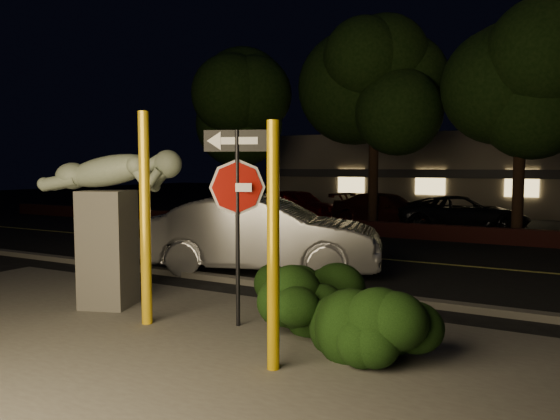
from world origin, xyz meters
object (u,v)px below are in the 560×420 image
at_px(yellow_pole_left, 145,219).
at_px(yellow_pole_right, 273,248).
at_px(parked_car_red, 298,204).
at_px(parked_car_dark, 462,214).
at_px(signpost, 237,188).
at_px(silver_sedan, 263,234).
at_px(sculpture, 110,211).
at_px(parked_car_darkred, 387,211).

height_order(yellow_pole_left, yellow_pole_right, yellow_pole_left).
height_order(parked_car_red, parked_car_dark, parked_car_red).
bearing_deg(signpost, yellow_pole_right, -65.25).
xyz_separation_m(signpost, silver_sedan, (-1.76, 3.72, -1.20)).
bearing_deg(yellow_pole_right, sculpture, 162.73).
bearing_deg(parked_car_dark, parked_car_red, 61.42).
relative_size(parked_car_red, parked_car_dark, 0.86).
distance_m(sculpture, silver_sedan, 3.93).
distance_m(yellow_pole_left, sculpture, 1.31).
bearing_deg(yellow_pole_right, parked_car_darkred, 102.80).
distance_m(signpost, parked_car_dark, 13.85).
bearing_deg(silver_sedan, parked_car_darkred, -15.81).
relative_size(sculpture, parked_car_darkred, 0.58).
height_order(yellow_pole_right, silver_sedan, yellow_pole_right).
distance_m(sculpture, parked_car_darkred, 13.82).
height_order(silver_sedan, parked_car_dark, silver_sedan).
relative_size(yellow_pole_left, signpost, 1.10).
distance_m(signpost, parked_car_red, 16.12).
bearing_deg(parked_car_darkred, parked_car_red, 89.51).
bearing_deg(parked_car_darkred, yellow_pole_left, -164.19).
bearing_deg(yellow_pole_left, parked_car_dark, 82.35).
relative_size(yellow_pole_left, sculpture, 1.20).
bearing_deg(yellow_pole_right, silver_sedan, 121.67).
relative_size(yellow_pole_right, signpost, 1.00).
bearing_deg(parked_car_darkred, silver_sedan, -165.65).
height_order(yellow_pole_left, parked_car_red, yellow_pole_left).
xyz_separation_m(sculpture, parked_car_dark, (3.14, 13.83, -0.98)).
distance_m(signpost, sculpture, 2.51).
bearing_deg(signpost, sculpture, 160.33).
bearing_deg(sculpture, parked_car_dark, 57.83).
relative_size(parked_car_darkred, parked_car_dark, 0.97).
xyz_separation_m(yellow_pole_right, signpost, (-1.30, 1.25, 0.61)).
height_order(yellow_pole_right, signpost, same).
bearing_deg(parked_car_red, silver_sedan, -143.32).
height_order(sculpture, parked_car_darkred, sculpture).
xyz_separation_m(yellow_pole_left, yellow_pole_right, (2.56, -0.69, -0.14)).
bearing_deg(yellow_pole_right, signpost, 136.16).
bearing_deg(parked_car_red, parked_car_darkred, -89.35).
distance_m(sculpture, parked_car_red, 15.34).
height_order(yellow_pole_left, parked_car_dark, yellow_pole_left).
distance_m(parked_car_darkred, parked_car_dark, 2.77).
bearing_deg(yellow_pole_left, sculpture, 158.46).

